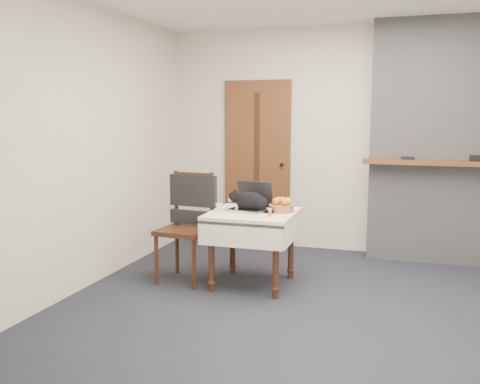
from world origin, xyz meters
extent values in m
plane|color=black|center=(0.00, 0.00, 0.00)|extent=(4.50, 4.50, 0.00)
cube|color=beige|center=(0.00, 2.00, 1.30)|extent=(4.50, 0.02, 2.60)
cube|color=beige|center=(-2.25, 0.00, 1.30)|extent=(0.02, 4.00, 2.60)
cube|color=brown|center=(-1.20, 1.98, 1.00)|extent=(0.82, 0.05, 2.00)
cube|color=#3E2311|center=(-1.20, 1.95, 1.00)|extent=(0.06, 0.01, 1.70)
cylinder|color=black|center=(-0.88, 1.93, 1.00)|extent=(0.04, 0.06, 0.04)
cube|color=gray|center=(0.90, 1.85, 1.30)|extent=(1.50, 0.30, 2.60)
cube|color=brown|center=(0.90, 1.61, 1.10)|extent=(1.62, 0.18, 0.05)
cube|color=black|center=(0.55, 1.61, 1.14)|extent=(0.14, 0.04, 0.03)
cube|color=black|center=(1.20, 1.61, 1.16)|extent=(0.10, 0.07, 0.06)
cylinder|color=#3E2311|center=(-1.09, 0.11, 0.32)|extent=(0.06, 0.06, 0.64)
sphere|color=#3E2311|center=(-1.09, 0.11, 0.08)|extent=(0.07, 0.07, 0.07)
cylinder|color=#3E2311|center=(-0.49, 0.11, 0.32)|extent=(0.06, 0.06, 0.64)
sphere|color=#3E2311|center=(-0.49, 0.11, 0.08)|extent=(0.07, 0.07, 0.07)
cylinder|color=#3E2311|center=(-1.09, 0.71, 0.32)|extent=(0.06, 0.06, 0.64)
sphere|color=#3E2311|center=(-1.09, 0.71, 0.08)|extent=(0.07, 0.07, 0.07)
cylinder|color=#3E2311|center=(-0.49, 0.71, 0.32)|extent=(0.06, 0.06, 0.64)
sphere|color=#3E2311|center=(-0.49, 0.71, 0.08)|extent=(0.07, 0.07, 0.07)
cube|color=white|center=(-0.79, 0.41, 0.67)|extent=(0.78, 0.78, 0.06)
cube|color=white|center=(-0.79, 0.03, 0.56)|extent=(0.78, 0.01, 0.22)
cube|color=white|center=(-0.79, 0.80, 0.56)|extent=(0.78, 0.01, 0.22)
cube|color=white|center=(-1.18, 0.41, 0.56)|extent=(0.01, 0.78, 0.22)
cube|color=white|center=(-0.41, 0.41, 0.56)|extent=(0.01, 0.78, 0.22)
cube|color=#B7B7BC|center=(-0.84, 0.41, 0.71)|extent=(0.41, 0.32, 0.02)
cube|color=black|center=(-0.84, 0.41, 0.72)|extent=(0.33, 0.23, 0.00)
cube|color=black|center=(-0.81, 0.56, 0.85)|extent=(0.37, 0.14, 0.25)
cube|color=#A3C6EF|center=(-0.81, 0.56, 0.85)|extent=(0.34, 0.12, 0.22)
ellipsoid|color=black|center=(-0.82, 0.42, 0.79)|extent=(0.32, 0.21, 0.19)
ellipsoid|color=black|center=(-0.73, 0.43, 0.78)|extent=(0.18, 0.19, 0.15)
sphere|color=black|center=(-0.97, 0.40, 0.84)|extent=(0.12, 0.12, 0.11)
ellipsoid|color=white|center=(-1.00, 0.39, 0.81)|extent=(0.05, 0.06, 0.05)
ellipsoid|color=white|center=(-0.94, 0.40, 0.76)|extent=(0.05, 0.07, 0.07)
cone|color=black|center=(-0.95, 0.37, 0.89)|extent=(0.04, 0.05, 0.04)
cone|color=black|center=(-0.96, 0.43, 0.89)|extent=(0.04, 0.05, 0.04)
cylinder|color=black|center=(-0.66, 0.38, 0.72)|extent=(0.16, 0.06, 0.03)
sphere|color=white|center=(-0.94, 0.37, 0.72)|extent=(0.04, 0.04, 0.04)
sphere|color=white|center=(-0.95, 0.44, 0.72)|extent=(0.04, 0.04, 0.04)
cylinder|color=silver|center=(-1.10, 0.35, 0.74)|extent=(0.07, 0.07, 0.07)
cylinder|color=#B45816|center=(-0.59, 0.26, 0.73)|extent=(0.03, 0.03, 0.06)
cylinder|color=white|center=(-0.59, 0.26, 0.76)|extent=(0.03, 0.03, 0.01)
cylinder|color=#A86A44|center=(-0.54, 0.51, 0.73)|extent=(0.23, 0.23, 0.07)
sphere|color=orange|center=(-0.59, 0.48, 0.80)|extent=(0.07, 0.07, 0.07)
sphere|color=orange|center=(-0.50, 0.47, 0.80)|extent=(0.07, 0.07, 0.07)
sphere|color=orange|center=(-0.54, 0.55, 0.80)|extent=(0.07, 0.07, 0.07)
sphere|color=gold|center=(-0.49, 0.53, 0.80)|extent=(0.07, 0.07, 0.07)
sphere|color=orange|center=(-0.58, 0.54, 0.80)|extent=(0.07, 0.07, 0.07)
cube|color=black|center=(-0.58, 0.50, 0.70)|extent=(0.13, 0.07, 0.01)
cube|color=#3E2311|center=(-1.44, 0.32, 0.50)|extent=(0.50, 0.50, 0.04)
cylinder|color=#3E2311|center=(-1.66, 0.14, 0.25)|extent=(0.04, 0.04, 0.50)
cylinder|color=#3E2311|center=(-1.26, 0.11, 0.25)|extent=(0.04, 0.04, 0.50)
cylinder|color=#3E2311|center=(-1.62, 0.54, 0.25)|extent=(0.04, 0.04, 0.50)
cylinder|color=#3E2311|center=(-1.23, 0.51, 0.25)|extent=(0.04, 0.04, 0.50)
cylinder|color=#3E2311|center=(-1.62, 0.54, 0.77)|extent=(0.04, 0.04, 0.55)
cylinder|color=#3E2311|center=(-1.23, 0.51, 0.77)|extent=(0.04, 0.04, 0.55)
cube|color=#3E2311|center=(-1.43, 0.52, 0.88)|extent=(0.40, 0.06, 0.31)
cube|color=black|center=(-1.43, 0.51, 0.86)|extent=(0.49, 0.10, 0.31)
camera|label=1|loc=(0.59, -4.26, 1.60)|focal=40.00mm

